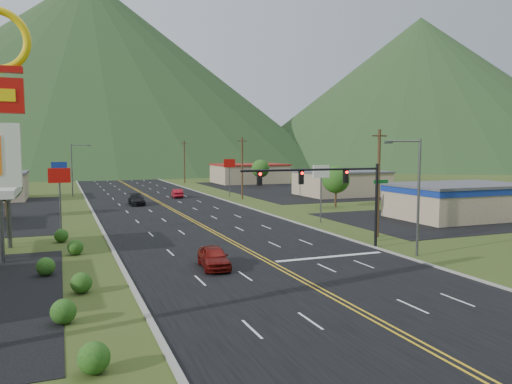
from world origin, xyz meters
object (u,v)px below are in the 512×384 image
object	(u,v)px
streetlight_west	(74,166)
car_dark_mid	(137,200)
streetlight_east	(415,189)
car_red_far	(177,193)
traffic_signal	(335,185)
car_red_near	(214,258)

from	to	relation	value
streetlight_west	car_dark_mid	bearing A→B (deg)	-65.08
streetlight_east	car_red_far	xyz separation A→B (m)	(-6.98, 51.22, -4.47)
streetlight_west	traffic_signal	bearing A→B (deg)	-72.03
traffic_signal	car_dark_mid	world-z (taller)	traffic_signal
traffic_signal	streetlight_west	xyz separation A→B (m)	(-18.16, 56.00, -0.15)
car_dark_mid	traffic_signal	bearing A→B (deg)	-73.09
streetlight_west	car_red_near	xyz separation A→B (m)	(7.42, -58.15, -4.42)
car_dark_mid	streetlight_east	bearing A→B (deg)	-68.61
streetlight_west	car_dark_mid	distance (m)	19.53
car_red_near	car_dark_mid	distance (m)	40.90
traffic_signal	car_dark_mid	size ratio (longest dim) A/B	2.52
car_red_near	car_red_far	xyz separation A→B (m)	(8.46, 49.37, -0.05)
traffic_signal	streetlight_east	xyz separation A→B (m)	(4.70, -4.00, -0.15)
streetlight_east	traffic_signal	bearing A→B (deg)	139.61
car_red_near	car_dark_mid	xyz separation A→B (m)	(0.60, 40.90, -0.01)
streetlight_east	streetlight_west	xyz separation A→B (m)	(-22.86, 60.00, 0.00)
car_red_near	car_red_far	size ratio (longest dim) A/B	1.03
traffic_signal	streetlight_east	bearing A→B (deg)	-40.39
streetlight_east	car_dark_mid	world-z (taller)	streetlight_east
car_red_near	car_dark_mid	bearing A→B (deg)	94.63
car_red_far	traffic_signal	bearing A→B (deg)	97.79
car_red_near	streetlight_east	bearing A→B (deg)	-1.38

